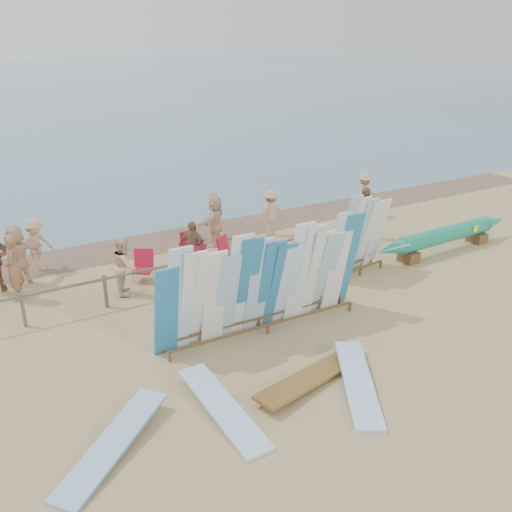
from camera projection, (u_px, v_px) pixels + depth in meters
ground at (229, 337)px, 12.69m from camera, size 160.00×160.00×0.00m
wet_sand_strip at (129, 245)px, 18.43m from camera, size 40.00×2.60×0.01m
fence at (177, 269)px, 14.85m from camera, size 12.08×0.08×0.90m
main_surfboard_rack at (264, 285)px, 12.56m from camera, size 5.32×0.90×2.64m
side_surfboard_rack at (357, 237)px, 15.79m from camera, size 2.26×0.89×2.54m
outrigger_canoe at (446, 235)px, 17.69m from camera, size 6.19×0.70×0.88m
vendor_table at (313, 284)px, 14.53m from camera, size 0.95×0.73×1.16m
flat_board_e at (114, 451)px, 9.13m from camera, size 2.46×2.11×0.31m
flat_board_a at (223, 413)px, 10.07m from camera, size 0.60×2.71×0.27m
flat_board_b at (357, 388)px, 10.80m from camera, size 1.86×2.60×0.28m
flat_board_c at (308, 384)px, 10.93m from camera, size 2.75×1.19×0.26m
beach_chair_left at (143, 272)px, 15.63m from camera, size 0.79×0.80×0.89m
beach_chair_right at (229, 257)px, 16.74m from camera, size 0.79×0.79×0.89m
stroller at (193, 255)px, 16.36m from camera, size 0.66×0.88×1.13m
beachgoer_7 at (216, 216)px, 18.67m from camera, size 0.69×0.66×1.70m
beachgoer_extra_0 at (364, 194)px, 21.36m from camera, size 1.15×0.56×1.73m
beachgoer_11 at (17, 255)px, 15.16m from camera, size 1.71×0.96×1.76m
beachgoer_10 at (364, 213)px, 18.85m from camera, size 0.84×1.17×1.83m
beachgoer_4 at (193, 247)px, 16.05m from camera, size 0.85×0.99×1.58m
beachgoer_5 at (215, 220)px, 18.17m from camera, size 1.59×1.46×1.76m
beachgoer_3 at (36, 245)px, 16.13m from camera, size 1.13×0.70×1.63m
beachgoer_2 at (125, 266)px, 14.66m from camera, size 0.62×0.86×1.60m
beachgoer_1 at (13, 268)px, 14.23m from camera, size 0.45×0.71×1.82m
beachgoer_9 at (271, 212)px, 19.25m from camera, size 1.13×0.71×1.62m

